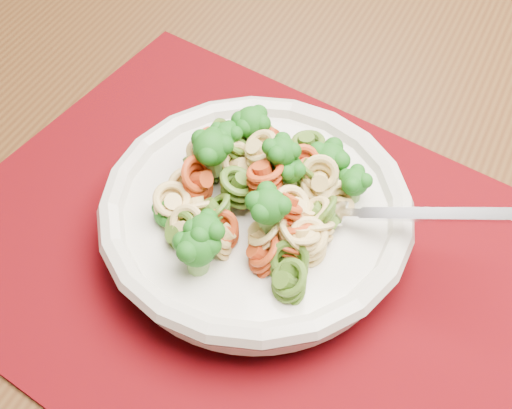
# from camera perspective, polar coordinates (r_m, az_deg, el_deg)

# --- Properties ---
(dining_table) EXTENTS (1.71, 1.26, 0.75)m
(dining_table) POSITION_cam_1_polar(r_m,az_deg,el_deg) (0.67, -2.83, -3.84)
(dining_table) COLOR #4A2E14
(dining_table) RESTS_ON ground
(placemat) EXTENTS (0.56, 0.49, 0.00)m
(placemat) POSITION_cam_1_polar(r_m,az_deg,el_deg) (0.56, -0.46, -4.05)
(placemat) COLOR #540403
(placemat) RESTS_ON dining_table
(pasta_bowl) EXTENTS (0.24, 0.24, 0.05)m
(pasta_bowl) POSITION_cam_1_polar(r_m,az_deg,el_deg) (0.55, -0.00, -0.77)
(pasta_bowl) COLOR beige
(pasta_bowl) RESTS_ON placemat
(pasta_broccoli_heap) EXTENTS (0.21, 0.21, 0.06)m
(pasta_broccoli_heap) POSITION_cam_1_polar(r_m,az_deg,el_deg) (0.53, 0.00, 0.41)
(pasta_broccoli_heap) COLOR #D9B66B
(pasta_broccoli_heap) RESTS_ON pasta_bowl
(fork) EXTENTS (0.18, 0.03, 0.08)m
(fork) POSITION_cam_1_polar(r_m,az_deg,el_deg) (0.53, 5.81, -0.70)
(fork) COLOR silver
(fork) RESTS_ON pasta_bowl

